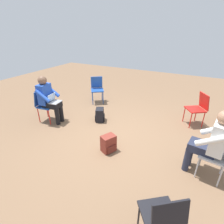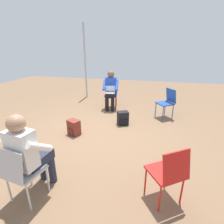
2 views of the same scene
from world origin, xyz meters
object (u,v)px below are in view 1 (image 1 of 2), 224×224
chair_north (44,103)px  backpack_near_laptop_user (108,144)px  person_with_laptop (48,97)px  chair_northeast (97,88)px  chair_southwest (163,217)px  chair_south (220,154)px  backpack_by_empty_chair (100,116)px  chair_southeast (198,107)px  person_in_white (211,140)px

chair_north → backpack_near_laptop_user: bearing=71.9°
chair_north → person_with_laptop: size_ratio=0.69×
chair_northeast → chair_southwest: bearing=94.7°
chair_northeast → chair_south: 4.04m
backpack_by_empty_chair → chair_south: bearing=-107.0°
chair_south → chair_southeast: 1.88m
chair_north → backpack_by_empty_chair: bearing=108.0°
backpack_near_laptop_user → person_in_white: bearing=-83.1°
chair_southeast → person_with_laptop: person_with_laptop is taller
person_with_laptop → person_in_white: (-0.19, -3.73, 0.00)m
chair_northeast → chair_southeast: size_ratio=1.00×
chair_northeast → person_with_laptop: bearing=42.0°
person_with_laptop → backpack_near_laptop_user: person_with_laptop is taller
chair_northeast → person_in_white: person_in_white is taller
chair_north → person_in_white: bearing=79.6°
chair_north → chair_northeast: bearing=155.2°
backpack_by_empty_chair → chair_southwest: bearing=-136.5°
chair_south → backpack_by_empty_chair: chair_south is taller
chair_south → person_in_white: person_in_white is taller
chair_south → backpack_by_empty_chair: bearing=81.9°
backpack_near_laptop_user → chair_south: bearing=-84.4°
chair_southwest → chair_northeast: (3.43, 2.95, 0.00)m
chair_northeast → backpack_near_laptop_user: bearing=90.5°
chair_northeast → chair_north: 1.86m
person_with_laptop → backpack_by_empty_chair: size_ratio=3.44×
chair_southwest → person_with_laptop: 3.73m
chair_south → backpack_by_empty_chair: 2.89m
chair_southwest → person_in_white: person_in_white is taller
chair_north → chair_south: same height
chair_north → chair_southeast: same height
chair_southwest → backpack_near_laptop_user: (1.26, 1.35, -0.34)m
backpack_near_laptop_user → person_with_laptop: bearing=78.3°
chair_southwest → backpack_near_laptop_user: size_ratio=2.36×
chair_northeast → person_in_white: (-1.95, -3.36, 0.20)m
chair_north → backpack_by_empty_chair: (0.64, -1.32, -0.34)m
chair_southwest → person_with_laptop: person_with_laptop is taller
chair_northeast → person_with_laptop: size_ratio=0.69×
chair_northeast → chair_southeast: (-0.14, -3.10, 0.00)m
chair_southwest → person_with_laptop: size_ratio=0.69×
chair_north → person_in_white: (-0.17, -3.90, 0.20)m
chair_southwest → chair_southeast: 3.29m
chair_southeast → person_with_laptop: (-1.61, 3.47, 0.20)m
backpack_by_empty_chair → chair_northeast: bearing=34.4°
chair_south → backpack_near_laptop_user: size_ratio=2.36×
person_with_laptop → person_in_white: same height
chair_southwest → backpack_near_laptop_user: chair_southwest is taller
person_in_white → chair_south: bearing=-90.0°
backpack_by_empty_chair → chair_north: bearing=115.9°
chair_southeast → person_in_white: 1.84m
person_in_white → backpack_by_empty_chair: size_ratio=3.44×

